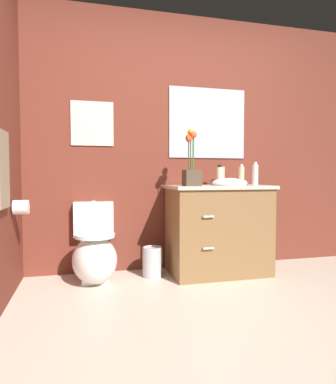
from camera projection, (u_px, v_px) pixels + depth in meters
ground_plane at (265, 344)px, 1.85m from camera, size 9.93×9.93×0.00m
wall_back at (200, 143)px, 3.44m from camera, size 4.64×0.05×2.50m
toilet at (95, 254)px, 2.94m from camera, size 0.38×0.59×0.69m
vanity_cabinet at (218, 228)px, 3.18m from camera, size 0.94×0.56×1.01m
flower_vase at (191, 167)px, 2.99m from camera, size 0.14×0.14×0.50m
soap_bottle at (241, 176)px, 3.13m from camera, size 0.05×0.05×0.20m
lotion_bottle at (220, 176)px, 3.27m from camera, size 0.06×0.06×0.20m
hand_wash_bottle at (255, 175)px, 3.09m from camera, size 0.05×0.05×0.22m
trash_bin at (152, 262)px, 3.09m from camera, size 0.18×0.18×0.27m
wall_poster at (92, 124)px, 3.14m from camera, size 0.39×0.01×0.41m
wall_mirror at (207, 123)px, 3.42m from camera, size 0.80×0.01×0.70m
hanging_towel at (3, 169)px, 2.25m from camera, size 0.03×0.28×0.52m
toilet_paper_roll at (21, 207)px, 2.59m from camera, size 0.11×0.11×0.11m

